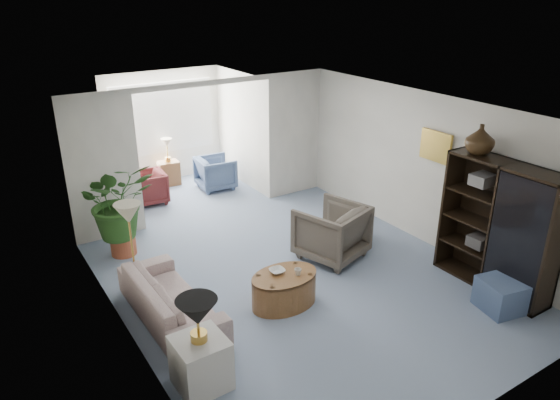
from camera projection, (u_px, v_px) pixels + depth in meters
floor at (302, 282)px, 7.60m from camera, size 6.00×6.00×0.00m
sunroom_floor at (189, 194)px, 10.77m from camera, size 2.60×2.60×0.00m
back_pier_left at (103, 168)px, 8.48m from camera, size 1.20×0.12×2.50m
back_pier_right at (295, 135)px, 10.39m from camera, size 1.20×0.12×2.50m
back_header at (205, 83)px, 8.97m from camera, size 2.60×0.12×0.10m
window_pane at (164, 118)px, 11.07m from camera, size 2.20×0.02×1.50m
window_blinds at (164, 118)px, 11.04m from camera, size 2.20×0.02×1.50m
framed_picture at (436, 146)px, 8.10m from camera, size 0.04×0.50×0.40m
sofa at (171, 298)px, 6.70m from camera, size 0.80×1.97×0.57m
end_table at (201, 363)px, 5.55m from camera, size 0.55×0.55×0.59m
table_lamp at (197, 312)px, 5.30m from camera, size 0.44×0.44×0.30m
floor_lamp at (128, 214)px, 6.82m from camera, size 0.36×0.36×0.28m
coffee_table at (284, 289)px, 7.01m from camera, size 1.02×1.02×0.45m
coffee_bowl at (277, 271)px, 6.97m from camera, size 0.22×0.22×0.05m
coffee_cup at (298, 272)px, 6.91m from camera, size 0.11×0.11×0.09m
wingback_chair at (331, 232)px, 8.16m from camera, size 1.18×1.20×0.88m
side_table_dark at (353, 223)px, 8.80m from camera, size 0.49×0.40×0.56m
entertainment_cabinet at (498, 227)px, 7.17m from camera, size 0.45×1.68×1.86m
cabinet_urn at (480, 139)px, 7.12m from camera, size 0.40×0.40×0.42m
ottoman at (502, 295)px, 6.91m from camera, size 0.64×0.64×0.43m
plant_pot at (123, 245)px, 8.34m from camera, size 0.40×0.40×0.32m
house_plant at (118, 200)px, 8.04m from camera, size 1.11×0.96×1.24m
sunroom_chair_blue at (216, 173)px, 10.98m from camera, size 0.81×0.79×0.68m
sunroom_chair_maroon at (147, 188)px, 10.24m from camera, size 0.76×0.74×0.64m
sunroom_table at (169, 173)px, 11.22m from camera, size 0.45×0.37×0.52m
shelf_clutter at (505, 220)px, 7.00m from camera, size 0.30×1.14×1.06m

